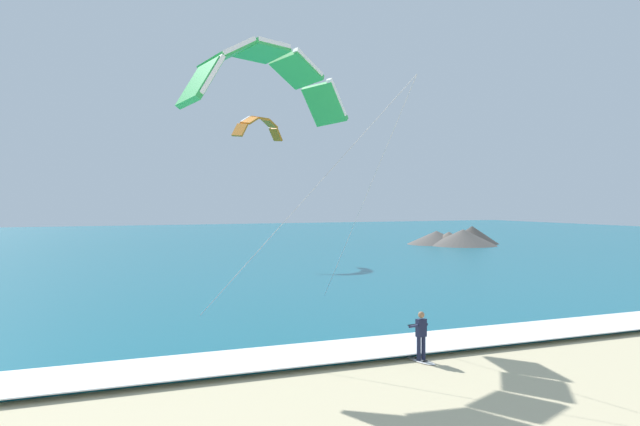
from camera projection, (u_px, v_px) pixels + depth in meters
The scene contains 7 objects.
sea at pixel (131, 246), 77.49m from camera, with size 200.00×120.00×0.20m, color #146075.
surf_foam at pixel (371, 347), 23.54m from camera, with size 200.00×3.10×0.04m, color white.
surfboard at pixel (421, 361), 22.37m from camera, with size 0.59×1.44×0.09m.
kitesurfer at pixel (421, 334), 22.36m from camera, with size 0.55×0.55×1.69m.
kite_primary at pixel (266, 73), 26.98m from camera, with size 8.23×8.66×10.67m.
kite_distant at pixel (259, 125), 57.73m from camera, with size 5.39×3.76×2.04m.
headland_right at pixel (456, 238), 77.75m from camera, with size 11.81×11.36×2.32m.
Camera 1 is at (-11.14, -5.29, 5.46)m, focal length 37.27 mm.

